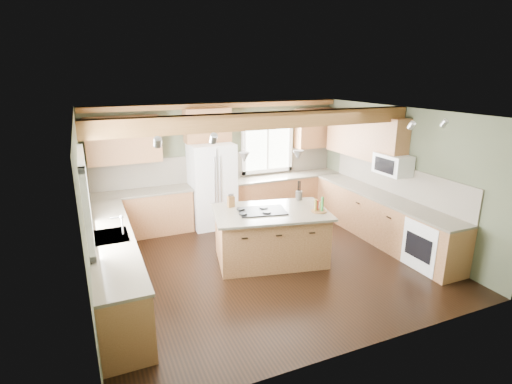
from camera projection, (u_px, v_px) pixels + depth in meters
name	position (u px, v px, depth m)	size (l,w,h in m)	color
floor	(267.00, 263.00, 6.99)	(5.60, 5.60, 0.00)	black
ceiling	(268.00, 113.00, 6.24)	(5.60, 5.60, 0.00)	silver
wall_back	(219.00, 162.00, 8.81)	(5.60, 5.60, 0.00)	#474F38
wall_left	(85.00, 215.00, 5.55)	(5.00, 5.00, 0.00)	#474F38
wall_right	(399.00, 175.00, 7.68)	(5.00, 5.00, 0.00)	#474F38
ceiling_beam	(265.00, 120.00, 6.37)	(5.55, 0.26, 0.26)	brown
soffit_trim	(219.00, 105.00, 8.37)	(5.55, 0.20, 0.10)	brown
backsplash_back	(220.00, 166.00, 8.83)	(5.58, 0.03, 0.58)	brown
backsplash_right	(396.00, 179.00, 7.75)	(0.03, 3.70, 0.58)	brown
base_cab_back_left	(142.00, 214.00, 8.12)	(2.02, 0.60, 0.88)	brown
counter_back_left	(140.00, 192.00, 7.98)	(2.06, 0.64, 0.04)	#473F34
base_cab_back_right	(285.00, 195.00, 9.37)	(2.62, 0.60, 0.88)	brown
counter_back_right	(285.00, 176.00, 9.23)	(2.66, 0.64, 0.04)	#473F34
base_cab_left	(114.00, 266.00, 5.96)	(0.60, 3.70, 0.88)	brown
counter_left	(110.00, 237.00, 5.82)	(0.64, 3.74, 0.04)	#473F34
base_cab_right	(381.00, 219.00, 7.86)	(0.60, 3.70, 0.88)	brown
counter_right	(383.00, 196.00, 7.73)	(0.64, 3.74, 0.04)	#473F34
upper_cab_back_left	(124.00, 140.00, 7.71)	(1.40, 0.35, 0.90)	brown
upper_cab_over_fridge	(207.00, 125.00, 8.30)	(0.96, 0.35, 0.70)	brown
upper_cab_right	(364.00, 136.00, 8.22)	(0.35, 2.20, 0.90)	brown
upper_cab_back_corner	(314.00, 128.00, 9.35)	(0.90, 0.35, 0.90)	brown
window_left	(84.00, 197.00, 5.53)	(0.04, 1.60, 1.05)	white
window_back	(267.00, 147.00, 9.16)	(1.10, 0.04, 1.00)	white
sink	(110.00, 237.00, 5.82)	(0.50, 0.65, 0.03)	#262628
faucet	(122.00, 226.00, 5.85)	(0.02, 0.02, 0.28)	#B2B2B7
dishwasher	(124.00, 312.00, 4.82)	(0.60, 0.60, 0.84)	white
oven	(432.00, 244.00, 6.72)	(0.60, 0.72, 0.84)	white
microwave	(393.00, 164.00, 7.48)	(0.40, 0.70, 0.38)	white
pendant_left	(244.00, 157.00, 6.50)	(0.18, 0.18, 0.16)	#B2B2B7
pendant_right	(298.00, 155.00, 6.67)	(0.18, 0.18, 0.16)	#B2B2B7
refrigerator	(212.00, 185.00, 8.48)	(0.90, 0.74, 1.80)	white
island	(271.00, 237.00, 7.00)	(1.83, 1.12, 0.88)	brown
island_top	(271.00, 212.00, 6.87)	(1.95, 1.24, 0.04)	#473F34
cooktop	(262.00, 211.00, 6.83)	(0.79, 0.53, 0.02)	black
knife_block	(231.00, 202.00, 7.04)	(0.12, 0.09, 0.19)	brown
utensil_crock	(299.00, 195.00, 7.45)	(0.12, 0.12, 0.16)	#3C3430
bottle_tray	(319.00, 205.00, 6.80)	(0.27, 0.27, 0.24)	brown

